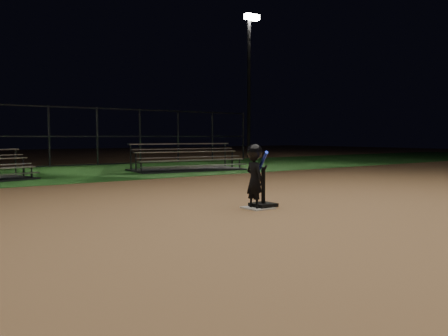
{
  "coord_description": "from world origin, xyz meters",
  "views": [
    {
      "loc": [
        -5.08,
        -5.98,
        1.25
      ],
      "look_at": [
        0.0,
        1.0,
        0.65
      ],
      "focal_mm": 36.41,
      "sensor_mm": 36.0,
      "label": 1
    }
  ],
  "objects_px": {
    "child_batter": "(255,174)",
    "light_pole_right": "(250,73)",
    "bleacher_right": "(187,165)",
    "home_plate": "(258,208)",
    "batting_tee": "(263,200)"
  },
  "relations": [
    {
      "from": "child_batter",
      "to": "light_pole_right",
      "type": "bearing_deg",
      "value": -40.0
    },
    {
      "from": "child_batter",
      "to": "bleacher_right",
      "type": "relative_size",
      "value": 0.27
    },
    {
      "from": "home_plate",
      "to": "child_batter",
      "type": "bearing_deg",
      "value": -179.08
    },
    {
      "from": "child_batter",
      "to": "bleacher_right",
      "type": "distance_m",
      "value": 9.08
    },
    {
      "from": "home_plate",
      "to": "light_pole_right",
      "type": "distance_m",
      "value": 19.79
    },
    {
      "from": "bleacher_right",
      "to": "light_pole_right",
      "type": "distance_m",
      "value": 11.71
    },
    {
      "from": "home_plate",
      "to": "child_batter",
      "type": "relative_size",
      "value": 0.4
    },
    {
      "from": "child_batter",
      "to": "light_pole_right",
      "type": "distance_m",
      "value": 19.7
    },
    {
      "from": "home_plate",
      "to": "bleacher_right",
      "type": "xyz_separation_m",
      "value": [
        3.62,
        8.28,
        0.19
      ]
    },
    {
      "from": "bleacher_right",
      "to": "light_pole_right",
      "type": "bearing_deg",
      "value": 45.22
    },
    {
      "from": "batting_tee",
      "to": "bleacher_right",
      "type": "distance_m",
      "value": 8.98
    },
    {
      "from": "light_pole_right",
      "to": "batting_tee",
      "type": "bearing_deg",
      "value": -128.47
    },
    {
      "from": "batting_tee",
      "to": "child_batter",
      "type": "bearing_deg",
      "value": -178.55
    },
    {
      "from": "batting_tee",
      "to": "bleacher_right",
      "type": "relative_size",
      "value": 0.16
    },
    {
      "from": "light_pole_right",
      "to": "child_batter",
      "type": "bearing_deg",
      "value": -128.94
    }
  ]
}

